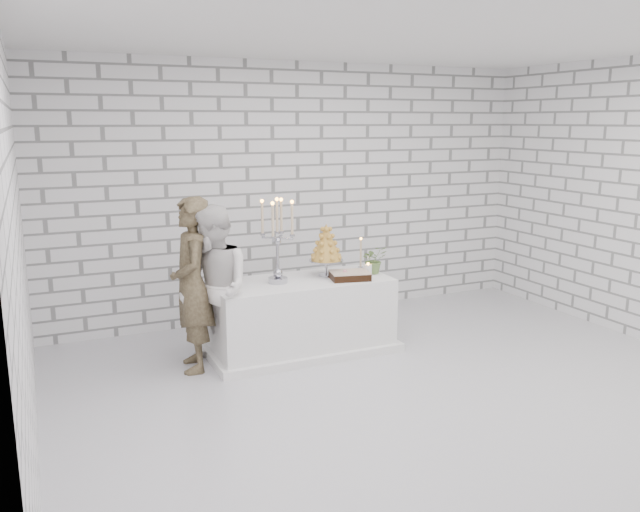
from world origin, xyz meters
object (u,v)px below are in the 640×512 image
Objects in this scene: bride at (214,289)px; groom at (192,285)px; cake_table at (301,316)px; candelabra at (277,241)px; croquembouche at (326,250)px.

groom is at bearing -128.91° from bride.
candelabra is (-0.25, -0.00, 0.80)m from cake_table.
groom is at bearing -178.44° from candelabra.
groom reaches higher than croquembouche.
cake_table is at bearing 98.19° from groom.
groom is at bearing -178.56° from cake_table.
bride reaches higher than cake_table.
bride is 1.27m from croquembouche.
croquembouche is at bearing 89.31° from bride.
bride is at bearing -171.19° from croquembouche.
bride is 2.87× the size of croquembouche.
candelabra reaches higher than cake_table.
candelabra is 0.58m from croquembouche.
croquembouche is (0.31, 0.06, 0.65)m from cake_table.
cake_table is at bearing 1.03° from candelabra.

